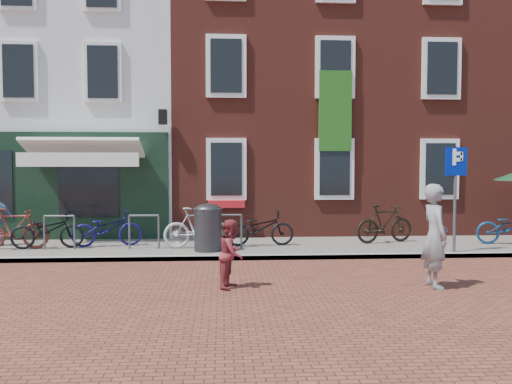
{
  "coord_description": "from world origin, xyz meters",
  "views": [
    {
      "loc": [
        0.39,
        -11.77,
        2.14
      ],
      "look_at": [
        1.14,
        0.15,
        1.51
      ],
      "focal_mm": 37.57,
      "sensor_mm": 36.0,
      "label": 1
    }
  ],
  "objects": [
    {
      "name": "ground",
      "position": [
        0.0,
        0.0,
        0.0
      ],
      "size": [
        80.0,
        80.0,
        0.0
      ],
      "primitive_type": "plane",
      "color": "brown"
    },
    {
      "name": "sidewalk",
      "position": [
        1.0,
        1.5,
        0.05
      ],
      "size": [
        24.0,
        3.0,
        0.1
      ],
      "primitive_type": "cube",
      "color": "slate",
      "rests_on": "ground"
    },
    {
      "name": "building_stucco",
      "position": [
        -5.0,
        7.0,
        4.5
      ],
      "size": [
        8.0,
        8.0,
        9.0
      ],
      "primitive_type": "cube",
      "color": "silver",
      "rests_on": "ground"
    },
    {
      "name": "building_brick_mid",
      "position": [
        2.0,
        7.0,
        5.0
      ],
      "size": [
        6.0,
        8.0,
        10.0
      ],
      "primitive_type": "cube",
      "color": "maroon",
      "rests_on": "ground"
    },
    {
      "name": "building_brick_right",
      "position": [
        8.0,
        7.0,
        5.0
      ],
      "size": [
        6.0,
        8.0,
        10.0
      ],
      "primitive_type": "cube",
      "color": "maroon",
      "rests_on": "ground"
    },
    {
      "name": "litter_bin",
      "position": [
        0.05,
        0.77,
        0.71
      ],
      "size": [
        0.65,
        0.65,
        1.19
      ],
      "color": "#323234",
      "rests_on": "sidewalk"
    },
    {
      "name": "parking_sign",
      "position": [
        5.76,
        0.24,
        1.77
      ],
      "size": [
        0.5,
        0.08,
        2.43
      ],
      "color": "#4C4C4F",
      "rests_on": "sidewalk"
    },
    {
      "name": "woman",
      "position": [
        4.06,
        -2.78,
        0.9
      ],
      "size": [
        0.44,
        0.66,
        1.8
      ],
      "primitive_type": "imported",
      "rotation": [
        0.0,
        0.0,
        1.58
      ],
      "color": "gray",
      "rests_on": "ground"
    },
    {
      "name": "boy",
      "position": [
        0.55,
        -2.59,
        0.59
      ],
      "size": [
        0.61,
        0.69,
        1.19
      ],
      "primitive_type": "imported",
      "rotation": [
        0.0,
        0.0,
        1.24
      ],
      "color": "maroon",
      "rests_on": "ground"
    },
    {
      "name": "bicycle_0",
      "position": [
        -3.83,
        1.34,
        0.55
      ],
      "size": [
        1.76,
        0.82,
        0.89
      ],
      "primitive_type": "imported",
      "rotation": [
        0.0,
        0.0,
        1.71
      ],
      "color": "black",
      "rests_on": "sidewalk"
    },
    {
      "name": "bicycle_1",
      "position": [
        -4.6,
        1.29,
        0.59
      ],
      "size": [
        1.67,
        0.58,
        0.99
      ],
      "primitive_type": "imported",
      "rotation": [
        0.0,
        0.0,
        1.64
      ],
      "color": "maroon",
      "rests_on": "sidewalk"
    },
    {
      "name": "bicycle_2",
      "position": [
        -2.46,
        1.61,
        0.55
      ],
      "size": [
        1.78,
        0.94,
        0.89
      ],
      "primitive_type": "imported",
      "rotation": [
        0.0,
        0.0,
        1.79
      ],
      "color": "#150C4E",
      "rests_on": "sidewalk"
    },
    {
      "name": "bicycle_3",
      "position": [
        -0.21,
        1.2,
        0.59
      ],
      "size": [
        1.67,
        0.57,
        0.99
      ],
      "primitive_type": "imported",
      "rotation": [
        0.0,
        0.0,
        1.64
      ],
      "color": "#BCBCBF",
      "rests_on": "sidewalk"
    },
    {
      "name": "bicycle_4",
      "position": [
        1.32,
        1.48,
        0.55
      ],
      "size": [
        1.73,
        0.69,
        0.89
      ],
      "primitive_type": "imported",
      "rotation": [
        0.0,
        0.0,
        1.63
      ],
      "color": "black",
      "rests_on": "sidewalk"
    },
    {
      "name": "bicycle_5",
      "position": [
        4.58,
        1.78,
        0.59
      ],
      "size": [
        1.71,
        0.91,
        0.99
      ],
      "primitive_type": "imported",
      "rotation": [
        0.0,
        0.0,
        1.86
      ],
      "color": "black",
      "rests_on": "sidewalk"
    },
    {
      "name": "bicycle_6",
      "position": [
        7.71,
        1.3,
        0.55
      ],
      "size": [
        1.78,
        0.94,
        0.89
      ],
      "primitive_type": "imported",
      "rotation": [
        0.0,
        0.0,
        1.35
      ],
      "color": "navy",
      "rests_on": "sidewalk"
    }
  ]
}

